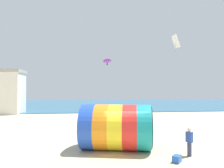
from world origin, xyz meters
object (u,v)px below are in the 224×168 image
object	(u,v)px
giant_inflatable_tube	(116,127)
cooler_box	(177,159)
kite_purple_parafoil	(107,61)
kite_white_diamond	(176,42)
kite_handler	(189,142)

from	to	relation	value
giant_inflatable_tube	cooler_box	world-z (taller)	giant_inflatable_tube
giant_inflatable_tube	kite_purple_parafoil	distance (m)	13.11
kite_purple_parafoil	kite_white_diamond	bearing A→B (deg)	-4.82
kite_handler	kite_white_diamond	distance (m)	16.27
kite_handler	kite_white_diamond	bearing A→B (deg)	69.45
cooler_box	giant_inflatable_tube	bearing A→B (deg)	135.65
cooler_box	kite_purple_parafoil	bearing A→B (deg)	98.42
kite_handler	kite_white_diamond	size ratio (longest dim) A/B	0.62
giant_inflatable_tube	cooler_box	size ratio (longest dim) A/B	9.27
kite_white_diamond	kite_purple_parafoil	world-z (taller)	kite_white_diamond
kite_white_diamond	giant_inflatable_tube	bearing A→B (deg)	-128.23
giant_inflatable_tube	kite_handler	size ratio (longest dim) A/B	2.99
kite_purple_parafoil	giant_inflatable_tube	bearing A→B (deg)	-93.03
kite_white_diamond	kite_handler	bearing A→B (deg)	-110.55
giant_inflatable_tube	kite_purple_parafoil	size ratio (longest dim) A/B	2.95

